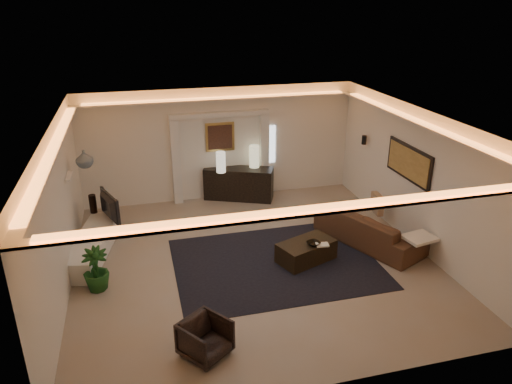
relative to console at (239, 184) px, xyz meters
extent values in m
plane|color=#9E9183|center=(-0.42, -3.25, -0.40)|extent=(7.00, 7.00, 0.00)
plane|color=white|center=(-0.42, -3.25, 2.50)|extent=(7.00, 7.00, 0.00)
plane|color=white|center=(-0.42, 0.25, 1.05)|extent=(7.00, 0.00, 7.00)
plane|color=white|center=(-0.42, -6.75, 1.05)|extent=(7.00, 0.00, 7.00)
plane|color=white|center=(-3.92, -3.25, 1.05)|extent=(0.00, 7.00, 7.00)
plane|color=white|center=(3.08, -3.25, 1.05)|extent=(0.00, 7.00, 7.00)
cube|color=silver|center=(-0.42, -3.25, 2.22)|extent=(7.00, 7.00, 0.04)
cube|color=white|center=(0.93, 0.23, 0.95)|extent=(0.25, 0.03, 1.00)
cube|color=black|center=(-0.02, -3.45, -0.39)|extent=(4.00, 3.00, 0.01)
cube|color=silver|center=(-1.57, 0.15, 0.70)|extent=(0.22, 0.20, 2.20)
cube|color=silver|center=(0.73, 0.15, 0.70)|extent=(0.22, 0.20, 2.20)
cube|color=silver|center=(-0.42, 0.15, 1.85)|extent=(2.52, 0.20, 0.12)
cube|color=tan|center=(-0.42, 0.22, 1.25)|extent=(0.74, 0.04, 0.74)
cube|color=#4C2D1E|center=(-0.42, 0.19, 1.25)|extent=(0.62, 0.02, 0.62)
cube|color=black|center=(3.05, -2.95, 1.30)|extent=(0.04, 1.64, 0.74)
cube|color=tan|center=(3.02, -2.95, 1.30)|extent=(0.02, 1.50, 0.62)
cylinder|color=black|center=(2.96, -1.05, 1.28)|extent=(0.12, 0.12, 0.22)
cube|color=silver|center=(-3.86, -1.85, 1.25)|extent=(0.10, 0.55, 0.04)
cube|color=black|center=(0.00, 0.00, 0.00)|extent=(1.85, 1.21, 0.89)
cylinder|color=beige|center=(-0.49, -0.17, 0.69)|extent=(0.27, 0.27, 0.53)
cylinder|color=beige|center=(0.42, 0.00, 0.69)|extent=(0.30, 0.30, 0.58)
cube|color=white|center=(-3.57, -2.18, -0.18)|extent=(1.07, 2.42, 0.44)
imported|color=black|center=(-3.28, -1.48, 0.35)|extent=(1.02, 0.49, 0.60)
cylinder|color=black|center=(-3.57, -1.00, 0.24)|extent=(0.20, 0.20, 0.42)
imported|color=#435059|center=(-3.57, -1.43, 1.46)|extent=(0.37, 0.37, 0.37)
imported|color=#194516|center=(-3.43, -3.50, 0.01)|extent=(0.46, 0.46, 0.82)
imported|color=#3F291A|center=(2.16, -3.12, -0.05)|extent=(2.57, 1.84, 0.70)
cube|color=#F6E7CA|center=(2.73, -4.12, 0.15)|extent=(0.66, 0.58, 0.06)
cube|color=tan|center=(2.73, -2.38, 0.15)|extent=(0.17, 0.46, 0.45)
cube|color=#2A221D|center=(0.60, -3.49, -0.20)|extent=(1.29, 0.99, 0.42)
imported|color=black|center=(0.69, -3.63, 0.04)|extent=(0.32, 0.32, 0.06)
cube|color=#FCEFCD|center=(0.85, -3.70, 0.02)|extent=(0.27, 0.21, 0.03)
imported|color=black|center=(-1.80, -5.73, -0.10)|extent=(0.89, 0.90, 0.59)
camera|label=1|loc=(-2.51, -11.43, 4.56)|focal=33.62mm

